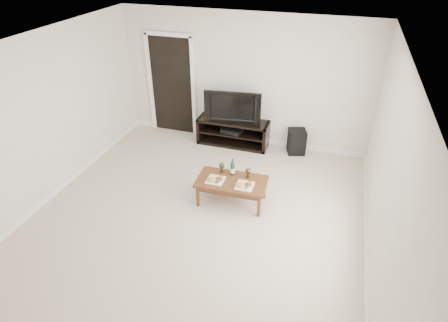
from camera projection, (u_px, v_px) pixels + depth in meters
floor at (195, 220)px, 5.76m from camera, size 5.50×5.50×0.00m
back_wall at (244, 81)px, 7.32m from camera, size 5.00×0.04×2.60m
ceiling at (186, 49)px, 4.38m from camera, size 5.00×5.50×0.04m
doorway at (172, 86)px, 7.84m from camera, size 0.90×0.02×2.05m
media_console at (233, 132)px, 7.67m from camera, size 1.45×0.45×0.55m
television at (233, 105)px, 7.36m from camera, size 1.13×0.28×0.65m
av_receiver at (232, 130)px, 7.64m from camera, size 0.44×0.35×0.08m
subwoofer at (297, 141)px, 7.40m from camera, size 0.41×0.41×0.49m
coffee_table at (232, 191)px, 6.05m from camera, size 1.14×0.65×0.42m
plate_left at (215, 179)px, 5.92m from camera, size 0.27×0.27×0.07m
plate_right at (245, 184)px, 5.78m from camera, size 0.27×0.27×0.07m
wine_bottle at (233, 166)px, 5.99m from camera, size 0.07×0.07×0.35m
goblet_left at (222, 167)px, 6.11m from camera, size 0.09×0.09×0.17m
goblet_right at (248, 173)px, 5.97m from camera, size 0.09×0.09×0.17m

